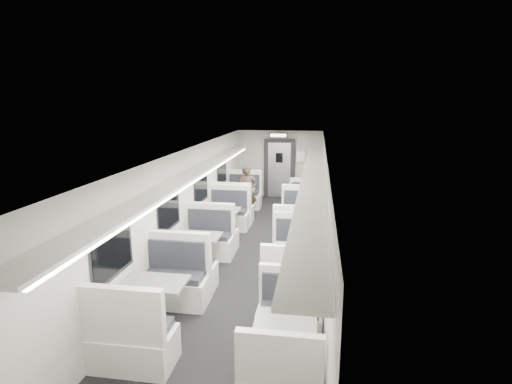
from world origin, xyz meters
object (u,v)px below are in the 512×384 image
(booth_left_c, at_px, (198,253))
(booth_right_b, at_px, (301,227))
(booth_left_b, at_px, (222,224))
(booth_right_a, at_px, (304,208))
(booth_right_c, at_px, (296,266))
(exit_sign, at_px, (278,135))
(booth_right_d, at_px, (286,342))
(passenger, at_px, (247,192))
(booth_left_a, at_px, (239,202))
(booth_left_d, at_px, (156,305))
(vestibule_door, at_px, (279,169))

(booth_left_c, distance_m, booth_right_b, 2.79)
(booth_left_b, height_order, booth_right_a, booth_left_b)
(booth_right_c, distance_m, exit_sign, 6.88)
(booth_right_c, relative_size, booth_right_d, 1.11)
(passenger, bearing_deg, exit_sign, 58.89)
(booth_left_a, xyz_separation_m, booth_left_c, (0.00, -4.25, -0.01))
(booth_right_d, bearing_deg, booth_left_b, 112.84)
(booth_left_c, bearing_deg, booth_left_d, -90.00)
(booth_right_a, height_order, exit_sign, exit_sign)
(exit_sign, bearing_deg, booth_left_d, -96.79)
(booth_right_d, bearing_deg, booth_left_d, 164.79)
(booth_left_c, height_order, exit_sign, exit_sign)
(booth_right_c, bearing_deg, vestibule_door, 98.09)
(booth_right_c, distance_m, booth_right_d, 2.39)
(booth_left_a, bearing_deg, booth_right_a, -5.80)
(booth_right_c, bearing_deg, passenger, 111.31)
(booth_right_d, bearing_deg, booth_left_c, 126.29)
(booth_right_a, xyz_separation_m, booth_right_c, (0.00, -4.37, 0.03))
(booth_right_b, bearing_deg, booth_left_b, 177.89)
(booth_right_b, relative_size, booth_right_c, 1.08)
(booth_left_b, bearing_deg, booth_left_a, 90.00)
(booth_left_b, xyz_separation_m, booth_right_d, (2.00, -4.75, -0.05))
(booth_left_c, height_order, vestibule_door, vestibule_door)
(booth_left_c, bearing_deg, exit_sign, 80.86)
(booth_left_c, xyz_separation_m, booth_right_d, (2.00, -2.72, -0.05))
(booth_left_d, distance_m, booth_right_d, 2.07)
(booth_left_a, distance_m, passenger, 0.56)
(booth_right_b, distance_m, booth_right_c, 2.28)
(booth_left_a, bearing_deg, booth_right_c, -66.39)
(booth_left_a, relative_size, passenger, 1.44)
(booth_left_d, bearing_deg, booth_right_b, 64.17)
(booth_left_b, relative_size, booth_right_d, 1.14)
(booth_right_a, xyz_separation_m, vestibule_door, (-1.00, 2.66, 0.69))
(booth_right_a, bearing_deg, booth_left_b, -134.75)
(booth_left_d, bearing_deg, booth_left_b, 90.00)
(booth_right_b, relative_size, booth_right_d, 1.20)
(booth_left_a, relative_size, booth_left_b, 1.03)
(booth_left_a, bearing_deg, booth_left_d, -90.00)
(vestibule_door, bearing_deg, booth_right_a, -69.38)
(booth_right_b, bearing_deg, booth_left_d, -115.83)
(booth_left_b, relative_size, vestibule_door, 1.05)
(booth_left_b, bearing_deg, booth_left_d, -90.00)
(booth_right_a, xyz_separation_m, exit_sign, (-1.00, 2.17, 1.93))
(booth_right_b, distance_m, vestibule_door, 4.89)
(booth_right_c, relative_size, passenger, 1.36)
(booth_left_a, height_order, booth_right_b, booth_right_b)
(booth_left_c, distance_m, passenger, 4.02)
(booth_left_d, bearing_deg, vestibule_door, 83.58)
(booth_left_a, bearing_deg, exit_sign, 63.05)
(booth_left_b, distance_m, booth_left_d, 4.21)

